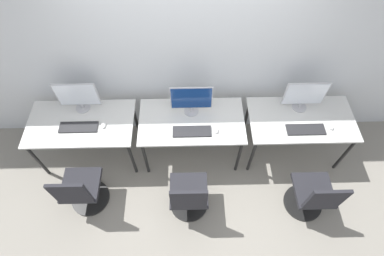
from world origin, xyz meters
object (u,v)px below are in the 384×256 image
object	(u,v)px
keyboard_right	(306,130)
office_chair_right	(313,197)
mouse_center	(216,130)
office_chair_center	(189,197)
mouse_left	(103,125)
office_chair_left	(82,191)
monitor_center	(191,99)
keyboard_center	(192,131)
monitor_left	(78,96)
keyboard_left	(79,127)
monitor_right	(305,95)
mouse_right	(331,127)

from	to	relation	value
keyboard_right	office_chair_right	xyz separation A→B (m)	(0.05, -0.69, -0.39)
mouse_center	office_chair_center	size ratio (longest dim) A/B	0.10
mouse_left	office_chair_left	xyz separation A→B (m)	(-0.26, -0.67, -0.40)
monitor_center	keyboard_center	distance (m)	0.38
monitor_left	keyboard_center	size ratio (longest dim) A/B	1.09
monitor_left	office_chair_left	world-z (taller)	monitor_left
keyboard_left	office_chair_right	bearing A→B (deg)	-15.79
mouse_left	office_chair_left	world-z (taller)	office_chair_left
monitor_center	keyboard_right	size ratio (longest dim) A/B	1.09
monitor_left	monitor_right	distance (m)	2.72
keyboard_left	monitor_right	xyz separation A→B (m)	(2.72, 0.25, 0.22)
monitor_center	mouse_center	bearing A→B (deg)	-46.82
keyboard_center	office_chair_center	bearing A→B (deg)	-94.39
keyboard_center	mouse_center	size ratio (longest dim) A/B	5.10
office_chair_right	keyboard_left	bearing A→B (deg)	164.21
mouse_center	keyboard_right	size ratio (longest dim) A/B	0.20
monitor_left	keyboard_right	size ratio (longest dim) A/B	1.09
monitor_center	office_chair_right	bearing A→B (deg)	-35.43
monitor_left	mouse_left	distance (m)	0.46
mouse_left	keyboard_right	xyz separation A→B (m)	(2.42, -0.11, -0.01)
mouse_center	keyboard_right	bearing A→B (deg)	-0.38
mouse_left	mouse_center	bearing A→B (deg)	-4.31
office_chair_left	mouse_center	xyz separation A→B (m)	(1.61, 0.57, 0.40)
office_chair_left	mouse_center	world-z (taller)	office_chair_left
keyboard_center	mouse_right	world-z (taller)	mouse_right
monitor_center	keyboard_right	bearing A→B (deg)	-12.98
mouse_center	office_chair_right	bearing A→B (deg)	-31.82
keyboard_left	keyboard_right	bearing A→B (deg)	-2.00
monitor_left	keyboard_right	bearing A→B (deg)	-8.25
mouse_center	mouse_right	size ratio (longest dim) A/B	1.00
keyboard_left	office_chair_center	xyz separation A→B (m)	(1.31, -0.75, -0.39)
keyboard_center	office_chair_center	size ratio (longest dim) A/B	0.51
monitor_right	mouse_right	bearing A→B (deg)	-45.14
mouse_left	keyboard_center	size ratio (longest dim) A/B	0.20
keyboard_left	mouse_left	size ratio (longest dim) A/B	5.10
keyboard_right	office_chair_right	bearing A→B (deg)	-86.05
mouse_left	keyboard_center	xyz separation A→B (m)	(1.06, -0.11, -0.01)
office_chair_left	office_chair_center	xyz separation A→B (m)	(1.27, -0.10, 0.00)
mouse_center	monitor_right	world-z (taller)	monitor_right
keyboard_right	mouse_left	bearing A→B (deg)	177.42
keyboard_left	monitor_right	size ratio (longest dim) A/B	0.92
monitor_left	mouse_left	bearing A→B (deg)	-44.00
mouse_left	office_chair_center	world-z (taller)	office_chair_center
mouse_left	office_chair_right	distance (m)	2.63
mouse_left	office_chair_right	size ratio (longest dim) A/B	0.10
mouse_left	monitor_center	world-z (taller)	monitor_center
monitor_left	keyboard_center	xyz separation A→B (m)	(1.36, -0.39, -0.22)
keyboard_left	office_chair_right	xyz separation A→B (m)	(2.77, -0.78, -0.39)
office_chair_left	mouse_right	world-z (taller)	office_chair_left
monitor_left	office_chair_left	bearing A→B (deg)	-87.83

